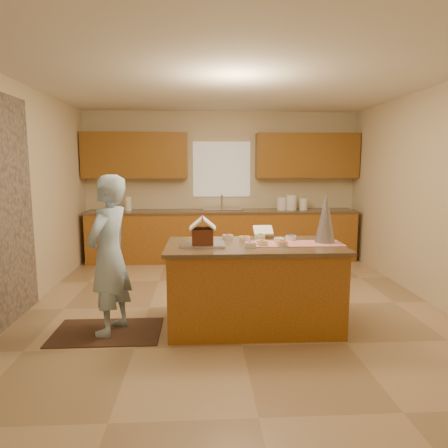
{
  "coord_description": "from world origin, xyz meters",
  "views": [
    {
      "loc": [
        -0.39,
        -4.85,
        1.74
      ],
      "look_at": [
        -0.1,
        0.2,
        1.0
      ],
      "focal_mm": 32.67,
      "sensor_mm": 36.0,
      "label": 1
    }
  ],
  "objects_px": {
    "island_base": "(254,287)",
    "gingerbread_house": "(203,233)",
    "boy": "(109,255)",
    "tinsel_tree": "(325,218)"
  },
  "relations": [
    {
      "from": "island_base",
      "to": "gingerbread_house",
      "type": "distance_m",
      "value": 0.81
    },
    {
      "from": "island_base",
      "to": "boy",
      "type": "distance_m",
      "value": 1.55
    },
    {
      "from": "tinsel_tree",
      "to": "boy",
      "type": "height_order",
      "value": "boy"
    },
    {
      "from": "island_base",
      "to": "gingerbread_house",
      "type": "relative_size",
      "value": 6.37
    },
    {
      "from": "gingerbread_house",
      "to": "island_base",
      "type": "bearing_deg",
      "value": 4.65
    },
    {
      "from": "tinsel_tree",
      "to": "boy",
      "type": "distance_m",
      "value": 2.3
    },
    {
      "from": "island_base",
      "to": "tinsel_tree",
      "type": "bearing_deg",
      "value": 3.67
    },
    {
      "from": "tinsel_tree",
      "to": "boy",
      "type": "relative_size",
      "value": 0.33
    },
    {
      "from": "tinsel_tree",
      "to": "gingerbread_house",
      "type": "height_order",
      "value": "tinsel_tree"
    },
    {
      "from": "gingerbread_house",
      "to": "tinsel_tree",
      "type": "bearing_deg",
      "value": 3.76
    }
  ]
}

